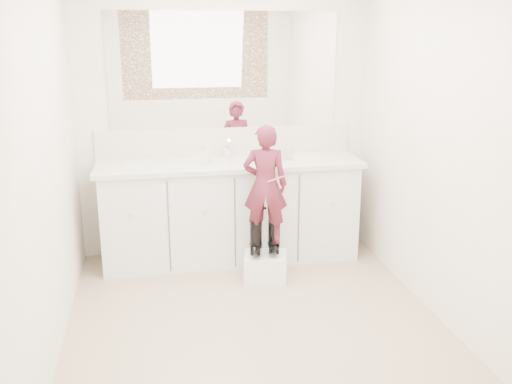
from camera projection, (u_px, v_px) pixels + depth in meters
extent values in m
plane|color=#997F64|center=(256.00, 324.00, 3.99)|extent=(3.00, 3.00, 0.00)
plane|color=beige|center=(225.00, 121.00, 5.08)|extent=(2.60, 0.00, 2.60)
plane|color=beige|center=(326.00, 238.00, 2.24)|extent=(2.60, 0.00, 2.60)
plane|color=beige|center=(44.00, 165.00, 3.43)|extent=(0.00, 3.00, 3.00)
plane|color=beige|center=(443.00, 149.00, 3.89)|extent=(0.00, 3.00, 3.00)
cube|color=silver|center=(230.00, 213.00, 5.03)|extent=(2.20, 0.55, 0.85)
cube|color=beige|center=(230.00, 164.00, 4.90)|extent=(2.28, 0.58, 0.04)
cube|color=beige|center=(225.00, 142.00, 5.12)|extent=(2.28, 0.03, 0.25)
cube|color=white|center=(224.00, 71.00, 4.95)|extent=(2.00, 0.02, 1.00)
cube|color=#472819|center=(329.00, 124.00, 2.13)|extent=(2.00, 0.01, 1.20)
cylinder|color=silver|center=(227.00, 152.00, 5.03)|extent=(0.08, 0.08, 0.10)
imported|color=beige|center=(288.00, 154.00, 4.98)|extent=(0.11, 0.11, 0.10)
imported|color=silver|center=(205.00, 154.00, 4.80)|extent=(0.10, 0.10, 0.17)
cube|color=white|center=(265.00, 267.00, 4.68)|extent=(0.39, 0.35, 0.22)
imported|color=#972E45|center=(265.00, 185.00, 4.51)|extent=(0.39, 0.30, 0.97)
cylinder|color=#D85486|center=(276.00, 179.00, 4.43)|extent=(0.14, 0.04, 0.06)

